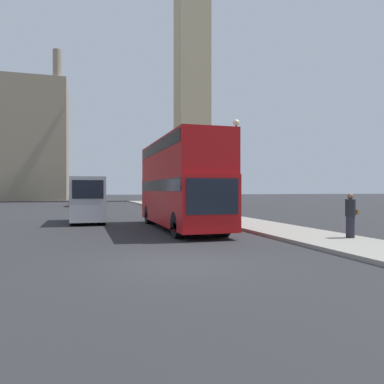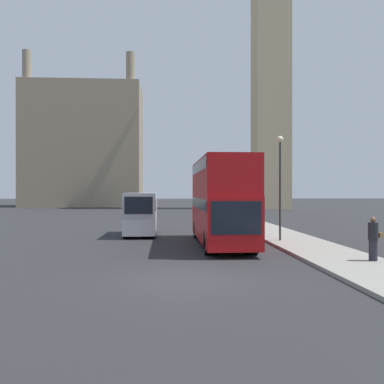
{
  "view_description": "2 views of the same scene",
  "coord_description": "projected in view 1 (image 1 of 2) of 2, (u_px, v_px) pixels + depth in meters",
  "views": [
    {
      "loc": [
        -2.58,
        -10.01,
        2.03
      ],
      "look_at": [
        3.08,
        9.27,
        1.92
      ],
      "focal_mm": 35.0,
      "sensor_mm": 36.0,
      "label": 1
    },
    {
      "loc": [
        -0.69,
        -14.13,
        2.92
      ],
      "look_at": [
        1.34,
        18.4,
        2.84
      ],
      "focal_mm": 40.0,
      "sensor_mm": 36.0,
      "label": 2
    }
  ],
  "objects": [
    {
      "name": "parked_sedan",
      "position": [
        77.0,
        201.0,
        46.26
      ],
      "size": [
        1.82,
        4.35,
        1.46
      ],
      "color": "black",
      "rests_on": "ground_plane"
    },
    {
      "name": "street_lamp",
      "position": [
        236.0,
        155.0,
        21.05
      ],
      "size": [
        0.36,
        0.36,
        5.86
      ],
      "color": "#2D332D",
      "rests_on": "sidewalk_strip"
    },
    {
      "name": "sidewalk_strip",
      "position": [
        376.0,
        250.0,
        12.22
      ],
      "size": [
        3.3,
        120.0,
        0.15
      ],
      "color": "gray",
      "rests_on": "ground_plane"
    },
    {
      "name": "red_double_decker_bus",
      "position": [
        180.0,
        180.0,
        19.38
      ],
      "size": [
        2.48,
        10.04,
        4.57
      ],
      "color": "#A80F11",
      "rests_on": "ground_plane"
    },
    {
      "name": "white_van",
      "position": [
        87.0,
        199.0,
        23.06
      ],
      "size": [
        2.01,
        5.18,
        2.79
      ],
      "color": "#B2B7BC",
      "rests_on": "ground_plane"
    },
    {
      "name": "pedestrian",
      "position": [
        350.0,
        216.0,
        14.71
      ],
      "size": [
        0.55,
        0.39,
        1.75
      ],
      "color": "#23232D",
      "rests_on": "sidewalk_strip"
    },
    {
      "name": "ground_plane",
      "position": [
        180.0,
        263.0,
        10.34
      ],
      "size": [
        300.0,
        300.0,
        0.0
      ],
      "primitive_type": "plane",
      "color": "#28282B"
    },
    {
      "name": "building_block_distant",
      "position": [
        9.0,
        141.0,
        72.03
      ],
      "size": [
        21.51,
        13.27,
        27.95
      ],
      "color": "gray",
      "rests_on": "ground_plane"
    },
    {
      "name": "clock_tower",
      "position": [
        192.0,
        15.0,
        68.36
      ],
      "size": [
        6.04,
        6.21,
        66.28
      ],
      "color": "tan",
      "rests_on": "ground_plane"
    }
  ]
}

